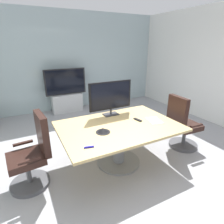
# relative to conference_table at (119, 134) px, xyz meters

# --- Properties ---
(ground_plane) EXTENTS (7.71, 7.71, 0.00)m
(ground_plane) POSITION_rel_conference_table_xyz_m (0.01, 0.03, -0.56)
(ground_plane) COLOR #99999E
(wall_back_glass_partition) EXTENTS (6.25, 0.10, 2.91)m
(wall_back_glass_partition) POSITION_rel_conference_table_xyz_m (0.01, 3.39, 0.90)
(wall_back_glass_partition) COLOR #9EB2B7
(wall_back_glass_partition) RESTS_ON ground
(conference_table) EXTENTS (1.94, 1.34, 0.72)m
(conference_table) POSITION_rel_conference_table_xyz_m (0.00, 0.00, 0.00)
(conference_table) COLOR tan
(conference_table) RESTS_ON ground
(office_chair_left) EXTENTS (0.62, 0.59, 1.09)m
(office_chair_left) POSITION_rel_conference_table_xyz_m (-1.36, 0.12, -0.10)
(office_chair_left) COLOR #4C4C51
(office_chair_left) RESTS_ON ground
(office_chair_right) EXTENTS (0.61, 0.58, 1.09)m
(office_chair_right) POSITION_rel_conference_table_xyz_m (1.36, -0.13, -0.10)
(office_chair_right) COLOR #4C4C51
(office_chair_right) RESTS_ON ground
(tv_monitor) EXTENTS (0.84, 0.18, 0.64)m
(tv_monitor) POSITION_rel_conference_table_xyz_m (0.10, 0.50, 0.53)
(tv_monitor) COLOR #333338
(tv_monitor) RESTS_ON conference_table
(wall_display_unit) EXTENTS (1.20, 0.36, 1.31)m
(wall_display_unit) POSITION_rel_conference_table_xyz_m (-0.12, 3.03, -0.11)
(wall_display_unit) COLOR #B7BABC
(wall_display_unit) RESTS_ON ground
(conference_phone) EXTENTS (0.22, 0.22, 0.07)m
(conference_phone) POSITION_rel_conference_table_xyz_m (-0.34, -0.11, 0.20)
(conference_phone) COLOR black
(conference_phone) RESTS_ON conference_table
(remote_control) EXTENTS (0.08, 0.18, 0.02)m
(remote_control) POSITION_rel_conference_table_xyz_m (0.40, 0.03, 0.18)
(remote_control) COLOR black
(remote_control) RESTS_ON conference_table
(whiteboard_marker) EXTENTS (0.13, 0.05, 0.02)m
(whiteboard_marker) POSITION_rel_conference_table_xyz_m (-0.69, -0.43, 0.18)
(whiteboard_marker) COLOR #1919A5
(whiteboard_marker) RESTS_ON conference_table
(paper_notepad) EXTENTS (0.28, 0.34, 0.01)m
(paper_notepad) POSITION_rel_conference_table_xyz_m (0.64, -0.12, 0.17)
(paper_notepad) COLOR white
(paper_notepad) RESTS_ON conference_table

